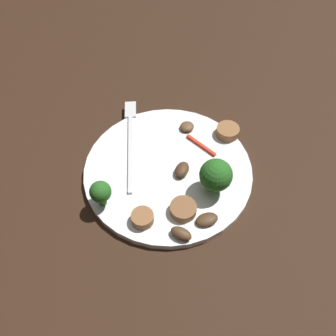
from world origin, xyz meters
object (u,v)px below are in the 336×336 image
mushroom_0 (183,167)px  mushroom_2 (219,167)px  mushroom_1 (207,219)px  sausage_slice_2 (228,131)px  plate (168,170)px  sausage_slice_1 (146,219)px  pepper_strip_0 (201,145)px  mushroom_3 (181,234)px  broccoli_floret_1 (216,175)px  mushroom_4 (190,127)px  sausage_slice_0 (183,209)px  broccoli_floret_0 (101,192)px  fork (130,136)px

mushroom_0 → mushroom_2: mushroom_0 is taller
mushroom_2 → mushroom_1: bearing=-174.5°
sausage_slice_2 → mushroom_2: sausage_slice_2 is taller
plate → mushroom_1: mushroom_1 is taller
mushroom_2 → sausage_slice_1: bearing=151.0°
sausage_slice_1 → pepper_strip_0: size_ratio=0.52×
mushroom_2 → pepper_strip_0: mushroom_2 is taller
sausage_slice_2 → mushroom_3: (-0.19, 0.01, -0.00)m
sausage_slice_1 → mushroom_0: (0.09, -0.02, -0.00)m
broccoli_floret_1 → mushroom_3: broccoli_floret_1 is taller
mushroom_3 → mushroom_4: bearing=15.4°
sausage_slice_0 → mushroom_3: 0.04m
mushroom_2 → mushroom_3: 0.12m
mushroom_0 → mushroom_4: bearing=11.9°
mushroom_1 → mushroom_2: mushroom_2 is taller
broccoli_floret_0 → sausage_slice_0: size_ratio=1.19×
broccoli_floret_0 → sausage_slice_1: (-0.01, -0.06, -0.02)m
broccoli_floret_1 → sausage_slice_2: size_ratio=1.60×
plate → pepper_strip_0: size_ratio=4.37×
fork → sausage_slice_0: (-0.09, -0.12, 0.00)m
plate → mushroom_4: bearing=-3.2°
broccoli_floret_1 → mushroom_2: broccoli_floret_1 is taller
mushroom_4 → plate: bearing=176.8°
broccoli_floret_1 → sausage_slice_1: 0.11m
sausage_slice_2 → mushroom_0: (-0.09, 0.04, -0.00)m
mushroom_2 → sausage_slice_2: bearing=5.6°
plate → sausage_slice_1: size_ratio=8.32×
mushroom_1 → sausage_slice_1: bearing=111.6°
sausage_slice_1 → mushroom_0: sausage_slice_1 is taller
fork → mushroom_1: bearing=-147.0°
fork → mushroom_3: size_ratio=6.08×
sausage_slice_2 → mushroom_3: bearing=177.3°
plate → sausage_slice_0: bearing=-143.5°
broccoli_floret_1 → pepper_strip_0: size_ratio=1.01×
mushroom_0 → sausage_slice_1: bearing=170.0°
fork → mushroom_4: bearing=-83.7°
broccoli_floret_1 → sausage_slice_0: size_ratio=1.59×
broccoli_floret_0 → mushroom_3: bearing=-94.2°
broccoli_floret_1 → mushroom_2: (0.04, 0.00, -0.03)m
plate → pepper_strip_0: pepper_strip_0 is taller
mushroom_2 → mushroom_4: mushroom_2 is taller
mushroom_4 → sausage_slice_0: bearing=-164.5°
broccoli_floret_0 → broccoli_floret_1: 0.15m
mushroom_3 → mushroom_0: bearing=18.2°
broccoli_floret_0 → mushroom_4: 0.18m
broccoli_floret_0 → mushroom_2: broccoli_floret_0 is taller
plate → mushroom_0: bearing=-78.8°
plate → mushroom_0: size_ratio=8.68×
mushroom_0 → broccoli_floret_0: bearing=138.0°
broccoli_floret_0 → sausage_slice_0: broccoli_floret_0 is taller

